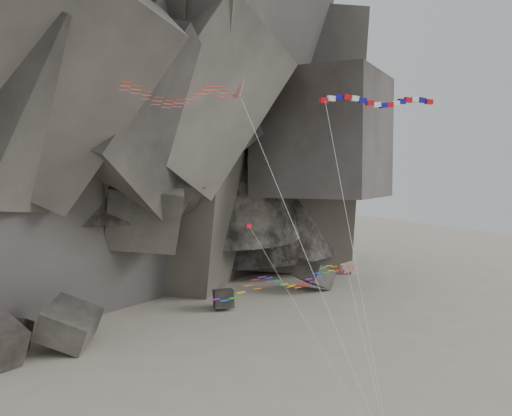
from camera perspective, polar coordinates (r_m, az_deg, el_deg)
headland at (r=112.47m, az=-20.56°, el=14.39°), size 110.00×70.00×84.00m
delta_kite at (r=42.47m, az=-7.71°, el=11.29°), size 15.75×13.25×28.37m
banner_kite at (r=51.79m, az=12.13°, el=10.23°), size 12.86×11.58×27.46m
parafoil_kite at (r=47.65m, az=2.42°, el=-7.34°), size 15.08×11.50×12.67m
pennant_kite at (r=47.34m, az=1.82°, el=-6.09°), size 3.32×14.23×16.37m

